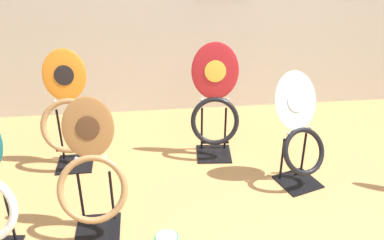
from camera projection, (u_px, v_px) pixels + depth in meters
toilet_seat_display_orange_sun at (68, 115)px, 3.24m from camera, size 0.43×0.29×0.93m
toilet_seat_display_woodgrain at (92, 179)px, 2.60m from camera, size 0.43×0.31×0.88m
toilet_seat_display_crimson_swirl at (215, 104)px, 3.37m from camera, size 0.40×0.30×0.94m
toilet_seat_display_white_plain at (300, 134)px, 3.07m from camera, size 0.45×0.45×0.83m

